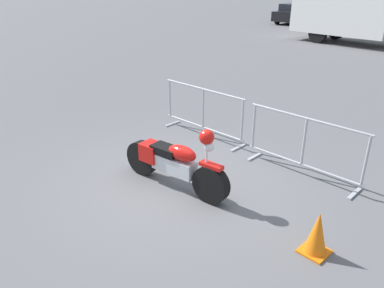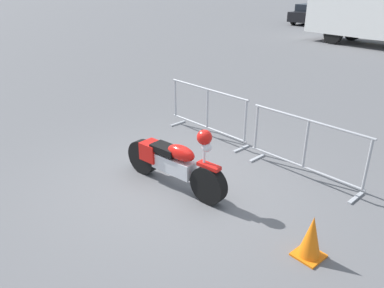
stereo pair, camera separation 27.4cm
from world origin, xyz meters
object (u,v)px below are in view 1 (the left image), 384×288
box_truck (364,11)px  traffic_cone (317,234)px  crowd_barrier_near (203,112)px  parked_car_blue (335,16)px  parked_car_yellow (378,19)px  parked_car_black (295,13)px  motorcycle (174,162)px  crowd_barrier_far (304,146)px

box_truck → traffic_cone: (6.59, -15.77, -1.35)m
crowd_barrier_near → parked_car_blue: parked_car_blue is taller
crowd_barrier_near → traffic_cone: (3.67, -1.67, -0.27)m
box_truck → parked_car_yellow: box_truck is taller
crowd_barrier_near → traffic_cone: 4.04m
parked_car_black → parked_car_yellow: parked_car_yellow is taller
motorcycle → traffic_cone: motorcycle is taller
parked_car_black → parked_car_blue: (3.07, 0.20, 0.03)m
box_truck → parked_car_yellow: bearing=105.1°
parked_car_black → motorcycle: bearing=-158.6°
crowd_barrier_near → crowd_barrier_far: size_ratio=1.00×
crowd_barrier_near → parked_car_black: (-10.44, 20.02, 0.15)m
crowd_barrier_near → crowd_barrier_far: 2.43m
box_truck → parked_car_black: size_ratio=1.83×
box_truck → traffic_cone: bearing=-66.0°
motorcycle → parked_car_blue: 23.71m
box_truck → parked_car_blue: (-4.45, 6.11, -0.91)m
parked_car_blue → traffic_cone: (11.04, -21.89, -0.44)m
parked_car_black → traffic_cone: (14.11, -21.69, -0.41)m
traffic_cone → parked_car_yellow: bearing=110.4°
crowd_barrier_far → parked_car_black: (-12.87, 20.02, 0.15)m
parked_car_yellow → parked_car_black: bearing=80.5°
crowd_barrier_far → traffic_cone: size_ratio=3.69×
crowd_barrier_far → parked_car_black: parked_car_black is taller
motorcycle → crowd_barrier_far: motorcycle is taller
crowd_barrier_near → crowd_barrier_far: same height
crowd_barrier_far → box_truck: size_ratio=0.28×
parked_car_black → parked_car_blue: parked_car_blue is taller
parked_car_blue → parked_car_yellow: parked_car_yellow is taller
parked_car_black → traffic_cone: parked_car_black is taller
parked_car_black → parked_car_yellow: bearing=-99.5°
crowd_barrier_far → parked_car_yellow: (-6.73, 19.71, 0.19)m
motorcycle → crowd_barrier_near: 2.24m
motorcycle → crowd_barrier_far: 2.24m
crowd_barrier_far → parked_car_black: bearing=122.7°
parked_car_blue → parked_car_black: bearing=87.0°
box_truck → parked_car_blue: bearing=127.4°
crowd_barrier_near → parked_car_black: bearing=117.6°
crowd_barrier_near → parked_car_blue: size_ratio=0.50×
box_truck → traffic_cone: box_truck is taller
box_truck → parked_car_yellow: 5.85m
crowd_barrier_near → box_truck: 14.44m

